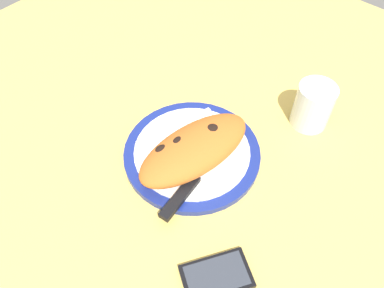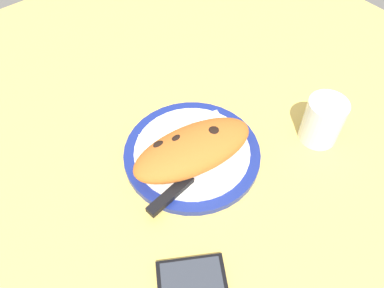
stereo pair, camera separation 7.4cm
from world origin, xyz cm
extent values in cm
cube|color=#DBB756|center=(0.00, 0.00, -1.50)|extent=(150.00, 150.00, 3.00)
cylinder|color=navy|center=(0.00, 0.00, 0.72)|extent=(27.22, 27.22, 1.43)
cylinder|color=white|center=(0.00, 0.00, 1.58)|extent=(23.05, 23.05, 0.30)
ellipsoid|color=#C16023|center=(0.99, 1.55, 4.49)|extent=(26.05, 15.12, 5.51)
ellipsoid|color=black|center=(2.97, -0.78, 6.63)|extent=(3.04, 2.61, 0.92)
ellipsoid|color=black|center=(0.98, 2.86, 6.76)|extent=(2.00, 1.98, 0.65)
ellipsoid|color=black|center=(-2.97, 1.47, 6.68)|extent=(2.36, 2.17, 0.69)
ellipsoid|color=black|center=(-3.41, 2.05, 6.67)|extent=(3.24, 2.91, 1.03)
ellipsoid|color=black|center=(6.00, -2.05, 6.24)|extent=(3.24, 3.02, 0.90)
cube|color=silver|center=(-4.15, -6.06, 1.93)|extent=(13.48, 4.26, 0.40)
cube|color=silver|center=(4.41, -8.25, 1.93)|extent=(4.42, 3.12, 0.40)
cube|color=silver|center=(-1.66, 4.25, 1.93)|extent=(12.51, 3.07, 0.40)
cube|color=black|center=(9.65, 5.61, 2.33)|extent=(10.53, 3.22, 1.20)
cube|color=black|center=(15.96, 19.13, 0.50)|extent=(12.93, 11.54, 1.00)
cube|color=#2D333D|center=(15.96, 19.13, 1.08)|extent=(11.27, 9.99, 0.16)
cylinder|color=silver|center=(-23.33, 12.80, 4.90)|extent=(7.84, 7.84, 9.79)
cylinder|color=silver|center=(-23.33, 12.80, 2.67)|extent=(7.22, 7.22, 4.94)
camera|label=1|loc=(34.68, 30.25, 62.12)|focal=35.91mm
camera|label=2|loc=(29.37, 35.44, 62.12)|focal=35.91mm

